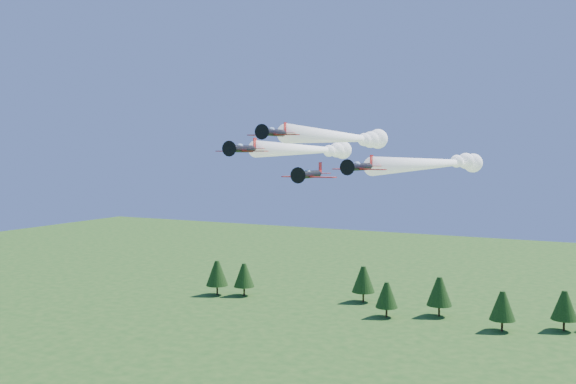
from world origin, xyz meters
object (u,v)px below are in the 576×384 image
at_px(plane_right, 439,163).
at_px(plane_slot, 310,174).
at_px(plane_lead, 348,138).
at_px(plane_left, 313,150).

height_order(plane_right, plane_slot, plane_right).
xyz_separation_m(plane_lead, plane_left, (-10.51, 8.89, -1.91)).
xyz_separation_m(plane_left, plane_slot, (9.30, -21.23, -3.79)).
distance_m(plane_lead, plane_slot, 13.64).
bearing_deg(plane_lead, plane_right, 35.63).
bearing_deg(plane_left, plane_right, -0.66).
relative_size(plane_left, plane_slot, 5.54).
height_order(plane_lead, plane_right, plane_lead).
xyz_separation_m(plane_lead, plane_right, (12.57, 10.05, -4.27)).
relative_size(plane_lead, plane_slot, 5.60).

